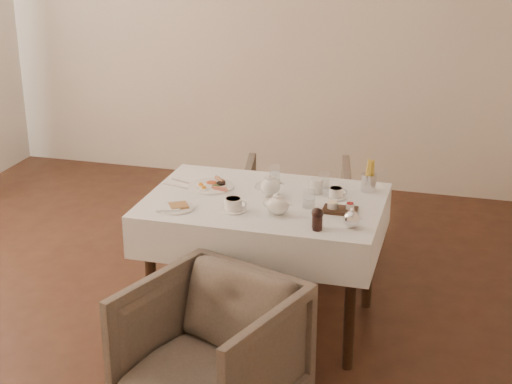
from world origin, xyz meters
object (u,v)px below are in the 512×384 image
object	(u,v)px
armchair_far	(297,212)
teapot_centre	(270,185)
armchair_near	(211,352)
breakfast_plate	(211,186)
table	(264,219)

from	to	relation	value
armchair_far	teapot_centre	size ratio (longest dim) A/B	4.54
armchair_near	breakfast_plate	bearing A→B (deg)	127.86
table	teapot_centre	world-z (taller)	teapot_centre
table	armchair_far	xyz separation A→B (m)	(-0.02, 0.90, -0.31)
armchair_near	teapot_centre	size ratio (longest dim) A/B	4.60
breakfast_plate	armchair_far	bearing A→B (deg)	48.49
armchair_far	teapot_centre	xyz separation A→B (m)	(0.03, -0.83, 0.49)
armchair_near	armchair_far	size ratio (longest dim) A/B	1.01
table	armchair_far	distance (m)	0.95
armchair_near	armchair_far	bearing A→B (deg)	109.83
breakfast_plate	table	bearing A→B (deg)	-36.51
table	armchair_near	size ratio (longest dim) A/B	1.77
table	breakfast_plate	world-z (taller)	breakfast_plate
breakfast_plate	teapot_centre	world-z (taller)	teapot_centre
armchair_near	teapot_centre	bearing A→B (deg)	107.96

